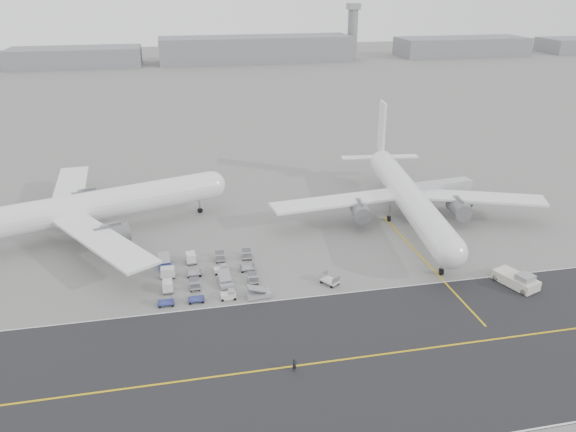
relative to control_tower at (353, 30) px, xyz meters
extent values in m
plane|color=gray|center=(-100.00, -265.00, -16.25)|extent=(700.00, 700.00, 0.00)
cube|color=#27272A|center=(-95.00, -283.00, -16.24)|extent=(220.00, 32.00, 0.02)
cube|color=gold|center=(-95.00, -283.00, -16.22)|extent=(220.00, 0.30, 0.01)
cube|color=silver|center=(-95.00, -267.20, -16.22)|extent=(220.00, 0.25, 0.01)
cube|color=gold|center=(-70.00, -260.00, -16.23)|extent=(0.30, 40.00, 0.01)
cylinder|color=gray|center=(0.00, 0.00, -2.25)|extent=(6.00, 6.00, 28.00)
cube|color=gray|center=(0.00, 0.00, 13.25)|extent=(7.00, 7.00, 3.50)
cylinder|color=white|center=(-126.98, -236.57, -10.54)|extent=(48.02, 20.21, 5.58)
sphere|color=white|center=(-103.82, -229.12, -10.54)|extent=(5.47, 5.47, 5.47)
cube|color=white|center=(-123.61, -250.91, -11.23)|extent=(19.12, 25.81, 0.45)
cube|color=white|center=(-132.61, -222.95, -11.23)|extent=(7.71, 27.04, 0.45)
cylinder|color=slate|center=(-122.76, -245.81, -12.63)|extent=(6.71, 5.11, 3.46)
cylinder|color=slate|center=(-128.94, -226.60, -12.63)|extent=(6.71, 5.11, 3.46)
cylinder|color=black|center=(-106.65, -230.03, -15.73)|extent=(1.16, 0.80, 1.05)
cylinder|color=black|center=(-127.65, -240.30, -15.73)|extent=(1.16, 0.80, 1.05)
cylinder|color=black|center=(-129.70, -233.93, -15.73)|extent=(1.16, 0.80, 1.05)
cylinder|color=gray|center=(-106.65, -230.03, -14.26)|extent=(0.36, 0.36, 2.93)
cylinder|color=white|center=(-66.78, -244.31, -10.72)|extent=(11.42, 47.42, 5.40)
sphere|color=white|center=(-69.82, -267.67, -10.72)|extent=(5.29, 5.29, 5.29)
cone|color=white|center=(-63.60, -219.81, -10.31)|extent=(6.00, 9.74, 4.86)
cube|color=white|center=(-63.53, -219.24, -2.84)|extent=(1.16, 5.19, 11.49)
cube|color=white|center=(-68.19, -218.34, -10.18)|extent=(8.88, 3.67, 0.25)
cube|color=white|center=(-58.79, -219.56, -10.18)|extent=(8.88, 3.67, 0.25)
cube|color=white|center=(-80.74, -241.34, -11.39)|extent=(26.35, 8.68, 0.45)
cube|color=white|center=(-52.53, -245.00, -11.39)|extent=(26.17, 14.78, 0.45)
cylinder|color=slate|center=(-76.62, -244.19, -12.74)|extent=(4.06, 6.13, 3.35)
cylinder|color=slate|center=(-57.24, -246.71, -12.74)|extent=(4.06, 6.13, 3.35)
cylinder|color=black|center=(-69.45, -264.82, -15.67)|extent=(0.65, 1.23, 1.17)
cylinder|color=black|center=(-69.77, -242.18, -15.67)|extent=(0.65, 1.23, 1.17)
cylinder|color=black|center=(-63.35, -243.02, -15.67)|extent=(0.65, 1.23, 1.17)
cylinder|color=gray|center=(-69.45, -264.82, -14.25)|extent=(0.36, 0.36, 2.84)
cube|color=beige|center=(-59.48, -270.44, -15.31)|extent=(5.44, 7.57, 1.55)
cube|color=gray|center=(-58.95, -271.89, -14.15)|extent=(3.04, 2.90, 0.99)
cylinder|color=gray|center=(-60.90, -266.49, -15.70)|extent=(1.14, 2.76, 0.18)
cylinder|color=black|center=(-59.93, -273.42, -15.76)|extent=(0.75, 1.09, 0.99)
cylinder|color=black|center=(-57.23, -272.44, -15.76)|extent=(0.75, 1.09, 0.99)
cylinder|color=black|center=(-61.73, -268.43, -15.76)|extent=(0.75, 1.09, 0.99)
cylinder|color=black|center=(-59.03, -267.45, -15.76)|extent=(0.75, 1.09, 0.99)
cylinder|color=gray|center=(-50.91, -237.42, -14.20)|extent=(1.64, 1.64, 4.11)
cube|color=gray|center=(-50.91, -237.42, -15.89)|extent=(2.97, 2.97, 0.72)
cube|color=#BBBBC1|center=(-58.04, -238.28, -11.53)|extent=(15.63, 4.68, 2.67)
cube|color=gray|center=(-65.38, -239.15, -11.53)|extent=(1.61, 3.41, 3.08)
cylinder|color=black|center=(-49.92, -236.17, -15.95)|extent=(0.38, 0.65, 0.62)
imported|color=black|center=(-98.43, -283.91, -15.36)|extent=(0.77, 0.66, 1.80)
camera|label=1|loc=(-110.81, -339.20, 28.85)|focal=35.00mm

